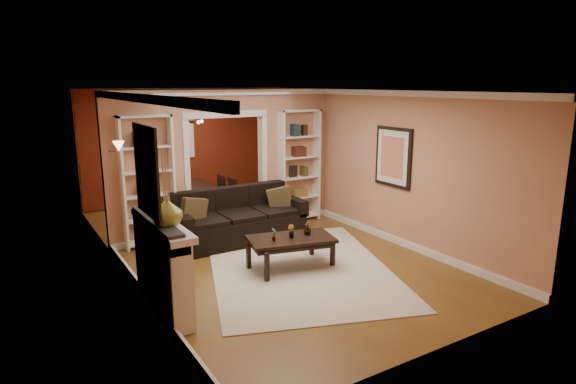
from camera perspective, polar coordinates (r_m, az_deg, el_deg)
floor at (r=8.56m, az=-3.80°, el=-6.47°), size 8.00×8.00×0.00m
ceiling at (r=8.08m, az=-4.09°, el=11.91°), size 8.00×8.00×0.00m
wall_back at (r=11.87m, az=-12.97°, el=5.37°), size 8.00×0.00×8.00m
wall_front at (r=5.11m, az=17.40°, el=-4.57°), size 8.00×0.00×8.00m
wall_left at (r=7.47m, az=-19.43°, el=0.69°), size 0.00×8.00×8.00m
wall_right at (r=9.45m, az=8.26°, el=3.72°), size 0.00×8.00×8.00m
partition_wall at (r=9.28m, az=-7.38°, el=3.58°), size 4.50×0.15×2.70m
red_back_panel at (r=11.84m, az=-12.91°, el=5.21°), size 4.44×0.04×2.64m
dining_window at (r=11.78m, az=-12.91°, el=6.30°), size 0.78×0.03×0.98m
area_rug at (r=7.61m, az=1.32°, el=-8.91°), size 3.77×4.42×0.01m
sofa at (r=8.76m, az=-5.86°, el=-2.84°), size 2.41×1.04×0.94m
pillow_left at (r=8.36m, az=-11.12°, el=-2.22°), size 0.48×0.23×0.46m
pillow_right at (r=9.07m, az=-0.98°, el=-0.86°), size 0.45×0.30×0.44m
coffee_table at (r=7.54m, az=0.35°, el=-7.19°), size 1.43×0.99×0.49m
plant_left at (r=7.27m, az=-1.68°, el=-5.00°), size 0.13×0.13×0.21m
plant_center at (r=7.42m, az=0.36°, el=-4.66°), size 0.11×0.13×0.20m
plant_right at (r=7.58m, az=2.31°, el=-4.24°), size 0.15×0.15×0.22m
bookshelf_left at (r=8.65m, az=-16.28°, el=1.14°), size 0.90×0.30×2.30m
bookshelf_right at (r=9.89m, az=1.28°, el=3.08°), size 0.90×0.30×2.30m
fireplace at (r=6.31m, az=-14.51°, el=-8.44°), size 0.32×1.70×1.16m
vase at (r=5.83m, az=-14.13°, el=-2.26°), size 0.44×0.44×0.38m
mirror at (r=5.95m, az=-16.45°, el=2.38°), size 0.03×0.95×1.10m
wall_sconce at (r=7.94m, az=-19.84°, el=4.87°), size 0.18×0.18×0.22m
framed_art at (r=8.66m, az=12.32°, el=4.06°), size 0.04×0.85×1.05m
dining_table at (r=10.71m, az=-10.94°, el=-1.00°), size 1.75×0.98×0.61m
dining_chair_nw at (r=10.23m, az=-13.25°, el=-1.09°), size 0.43×0.43×0.85m
dining_chair_ne at (r=10.62m, az=-7.61°, el=-0.48°), size 0.47×0.47×0.80m
dining_chair_sw at (r=10.80m, az=-14.25°, el=-0.58°), size 0.42×0.42×0.79m
dining_chair_se at (r=11.16m, az=-8.86°, el=0.04°), size 0.46×0.46×0.77m
chandelier at (r=10.58m, az=-10.86°, el=8.24°), size 0.50×0.50×0.30m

